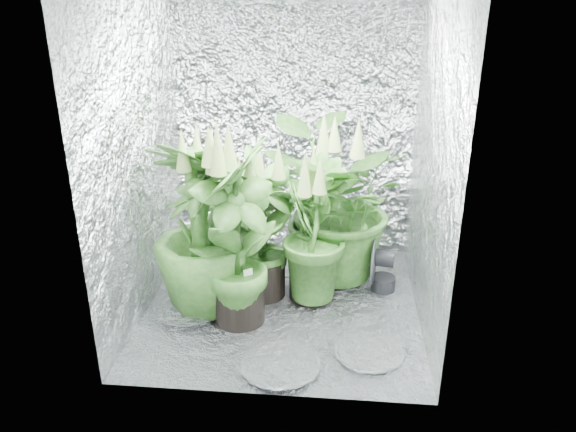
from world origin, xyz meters
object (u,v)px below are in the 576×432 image
at_px(plant_d, 203,228).
at_px(plant_f, 237,234).
at_px(plant_c, 312,234).
at_px(circulation_fan, 379,265).
at_px(plant_e, 334,206).
at_px(plant_a, 233,221).
at_px(plant_b, 262,228).

distance_m(plant_d, plant_f, 0.25).
distance_m(plant_c, plant_f, 0.50).
bearing_deg(circulation_fan, plant_e, 172.29).
height_order(plant_c, plant_f, plant_f).
height_order(plant_a, plant_f, plant_f).
bearing_deg(plant_a, plant_f, -76.81).
distance_m(plant_b, plant_d, 0.37).
height_order(plant_c, circulation_fan, plant_c).
distance_m(plant_e, circulation_fan, 0.47).
distance_m(plant_a, circulation_fan, 0.97).
relative_size(plant_c, plant_d, 0.85).
xyz_separation_m(plant_f, circulation_fan, (0.81, 0.43, -0.38)).
bearing_deg(plant_a, plant_c, -24.47).
relative_size(plant_b, plant_f, 0.84).
xyz_separation_m(plant_e, circulation_fan, (0.29, -0.08, -0.36)).
distance_m(plant_b, plant_f, 0.33).
bearing_deg(plant_f, plant_a, 103.19).
bearing_deg(plant_f, plant_b, 71.96).
relative_size(plant_b, plant_c, 1.05).
bearing_deg(plant_f, plant_e, 44.65).
bearing_deg(circulation_fan, plant_a, -177.76).
relative_size(plant_f, circulation_fan, 3.00).
xyz_separation_m(plant_c, circulation_fan, (0.42, 0.14, -0.26)).
distance_m(plant_c, plant_d, 0.64).
bearing_deg(plant_e, plant_a, 178.71).
relative_size(plant_a, plant_c, 0.88).
bearing_deg(plant_c, plant_e, 60.82).
xyz_separation_m(plant_b, plant_f, (-0.10, -0.30, 0.09)).
relative_size(plant_d, plant_e, 1.00).
bearing_deg(plant_c, plant_d, -164.14).
bearing_deg(plant_a, plant_e, -1.29).
distance_m(plant_c, circulation_fan, 0.51).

